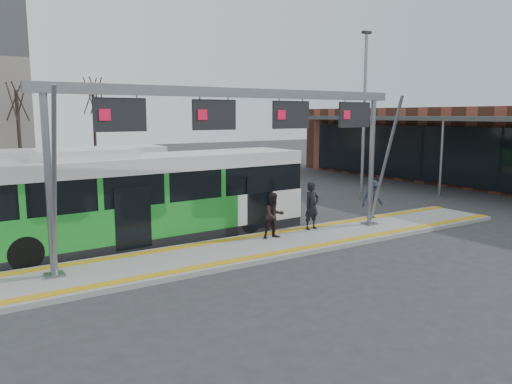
# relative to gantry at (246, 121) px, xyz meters

# --- Properties ---
(ground) EXTENTS (120.00, 120.00, 0.00)m
(ground) POSITION_rel_gantry_xyz_m (0.35, -0.25, -4.30)
(ground) COLOR #2D2D30
(ground) RESTS_ON ground
(platform_main) EXTENTS (22.00, 3.00, 0.15)m
(platform_main) POSITION_rel_gantry_xyz_m (0.35, -0.25, -4.22)
(platform_main) COLOR gray
(platform_main) RESTS_ON ground
(platform_second) EXTENTS (20.00, 3.00, 0.15)m
(platform_second) POSITION_rel_gantry_xyz_m (-3.65, 7.75, -4.22)
(platform_second) COLOR gray
(platform_second) RESTS_ON ground
(tactile_main) EXTENTS (22.00, 2.65, 0.02)m
(tactile_main) POSITION_rel_gantry_xyz_m (0.35, -0.25, -4.14)
(tactile_main) COLOR gold
(tactile_main) RESTS_ON platform_main
(tactile_second) EXTENTS (20.00, 0.35, 0.02)m
(tactile_second) POSITION_rel_gantry_xyz_m (-3.65, 8.90, -4.14)
(tactile_second) COLOR gold
(tactile_second) RESTS_ON platform_second
(gantry) EXTENTS (13.00, 1.68, 5.20)m
(gantry) POSITION_rel_gantry_xyz_m (0.00, 0.00, 0.00)
(gantry) COLOR slate
(gantry) RESTS_ON platform_main
(hero_bus) EXTENTS (12.42, 3.23, 3.38)m
(hero_bus) POSITION_rel_gantry_xyz_m (-2.44, 2.93, -2.75)
(hero_bus) COLOR black
(hero_bus) RESTS_ON ground
(bg_bus_green) EXTENTS (11.64, 2.63, 2.90)m
(bg_bus_green) POSITION_rel_gantry_xyz_m (-4.41, 11.20, -2.87)
(bg_bus_green) COLOR black
(bg_bus_green) RESTS_ON ground
(passenger_a) EXTENTS (0.68, 0.46, 1.81)m
(passenger_a) POSITION_rel_gantry_xyz_m (3.34, 0.64, -3.24)
(passenger_a) COLOR black
(passenger_a) RESTS_ON platform_main
(passenger_b) EXTENTS (0.83, 0.67, 1.63)m
(passenger_b) POSITION_rel_gantry_xyz_m (1.32, 0.27, -3.34)
(passenger_b) COLOR black
(passenger_b) RESTS_ON platform_main
(passenger_c) EXTENTS (1.11, 0.72, 1.63)m
(passenger_c) POSITION_rel_gantry_xyz_m (6.79, 0.85, -3.34)
(passenger_c) COLOR #1D2535
(passenger_c) RESTS_ON platform_main
(tree_left) EXTENTS (1.40, 1.40, 7.22)m
(tree_left) POSITION_rel_gantry_xyz_m (-2.98, 28.43, 1.18)
(tree_left) COLOR #382B21
(tree_left) RESTS_ON ground
(tree_mid) EXTENTS (1.40, 1.40, 8.17)m
(tree_mid) POSITION_rel_gantry_xyz_m (4.00, 32.97, 1.90)
(tree_mid) COLOR #382B21
(tree_mid) RESTS_ON ground
(lamp_east) EXTENTS (0.50, 0.25, 8.69)m
(lamp_east) POSITION_rel_gantry_xyz_m (10.27, 4.96, 0.29)
(lamp_east) COLOR slate
(lamp_east) RESTS_ON ground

